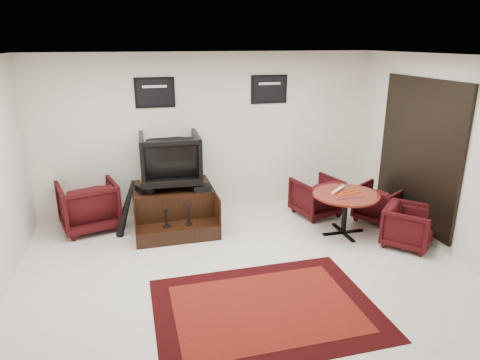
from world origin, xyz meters
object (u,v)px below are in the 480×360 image
at_px(armchair_side, 88,203).
at_px(table_chair_window, 379,201).
at_px(shine_podium, 174,208).
at_px(meeting_table, 346,199).
at_px(table_chair_back, 316,195).
at_px(table_chair_corner, 409,224).
at_px(shine_chair, 170,157).

xyz_separation_m(armchair_side, table_chair_window, (4.79, -0.94, -0.10)).
distance_m(shine_podium, meeting_table, 2.82).
bearing_deg(meeting_table, table_chair_back, 96.72).
distance_m(shine_podium, table_chair_window, 3.51).
bearing_deg(table_chair_corner, armchair_side, 114.89).
bearing_deg(shine_podium, meeting_table, -21.51).
xyz_separation_m(table_chair_back, table_chair_window, (0.93, -0.53, -0.02)).
bearing_deg(table_chair_corner, shine_podium, 110.40).
bearing_deg(table_chair_window, shine_podium, 47.14).
relative_size(shine_podium, shine_chair, 1.36).
height_order(table_chair_back, table_chair_corner, table_chair_back).
height_order(shine_podium, shine_chair, shine_chair).
bearing_deg(meeting_table, table_chair_window, 21.27).
bearing_deg(table_chair_corner, table_chair_back, 76.01).
bearing_deg(shine_podium, armchair_side, 170.33).
height_order(shine_chair, table_chair_window, shine_chair).
relative_size(table_chair_back, table_chair_corner, 1.08).
height_order(shine_chair, meeting_table, shine_chair).
xyz_separation_m(shine_podium, table_chair_back, (2.51, -0.17, 0.06)).
bearing_deg(shine_chair, armchair_side, -1.60).
height_order(shine_chair, armchair_side, shine_chair).
xyz_separation_m(shine_podium, shine_chair, (0.00, 0.14, 0.85)).
distance_m(meeting_table, table_chair_corner, 1.00).
xyz_separation_m(shine_podium, meeting_table, (2.61, -1.03, 0.29)).
height_order(meeting_table, table_chair_corner, table_chair_corner).
distance_m(shine_podium, table_chair_back, 2.51).
distance_m(shine_chair, table_chair_window, 3.63).
relative_size(armchair_side, table_chair_window, 1.28).
relative_size(shine_podium, meeting_table, 1.29).
distance_m(armchair_side, table_chair_corner, 5.06).
distance_m(shine_chair, armchair_side, 1.54).
bearing_deg(shine_chair, meeting_table, 158.20).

